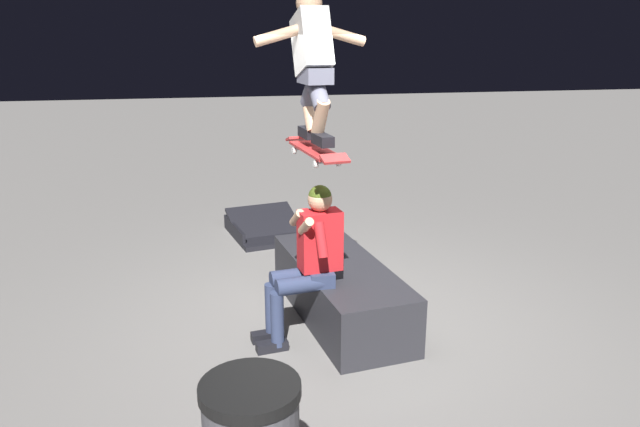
% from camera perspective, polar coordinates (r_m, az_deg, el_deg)
% --- Properties ---
extents(ground_plane, '(40.00, 40.00, 0.00)m').
position_cam_1_polar(ground_plane, '(5.45, 2.38, -10.72)').
color(ground_plane, slate).
extents(ledge_box_main, '(1.99, 0.99, 0.51)m').
position_cam_1_polar(ledge_box_main, '(5.56, 1.93, -7.23)').
color(ledge_box_main, '#28282D').
rests_on(ledge_box_main, ground).
extents(person_sitting_on_ledge, '(0.60, 0.78, 1.35)m').
position_cam_1_polar(person_sitting_on_ledge, '(4.95, -1.19, -4.08)').
color(person_sitting_on_ledge, '#2D3856').
rests_on(person_sitting_on_ledge, ground).
extents(skateboard, '(1.04, 0.34, 0.13)m').
position_cam_1_polar(skateboard, '(4.73, -0.45, 5.98)').
color(skateboard, '#B72D2D').
extents(skater_airborne, '(0.63, 0.89, 1.12)m').
position_cam_1_polar(skater_airborne, '(4.70, -0.70, 14.36)').
color(skater_airborne, black).
extents(kicker_ramp, '(1.16, 1.07, 0.38)m').
position_cam_1_polar(kicker_ramp, '(7.77, -4.95, -1.66)').
color(kicker_ramp, black).
rests_on(kicker_ramp, ground).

